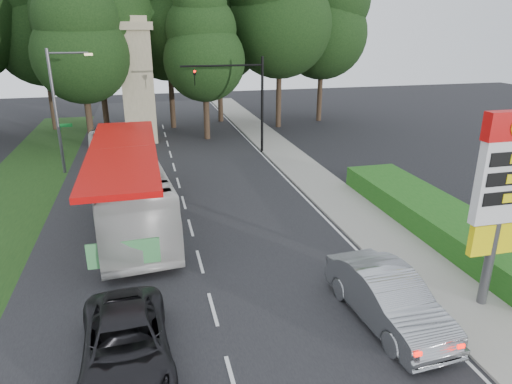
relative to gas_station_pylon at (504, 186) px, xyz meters
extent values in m
cube|color=black|center=(-9.20, 10.01, -4.44)|extent=(14.00, 80.00, 0.02)
cube|color=gray|center=(-0.70, 10.01, -4.39)|extent=(3.00, 80.00, 0.12)
cube|color=#193814|center=(-18.70, 16.01, -4.44)|extent=(5.00, 50.00, 0.02)
cube|color=#1A5416|center=(2.30, 6.01, -3.85)|extent=(3.00, 14.00, 1.20)
cylinder|color=#59595E|center=(0.00, 0.01, -2.85)|extent=(0.32, 0.32, 3.20)
cube|color=yellow|center=(0.00, 0.01, -1.85)|extent=(1.80, 0.25, 1.10)
cube|color=silver|center=(0.00, 0.01, 0.15)|extent=(2.00, 0.35, 2.80)
cube|color=black|center=(0.00, -0.18, 0.30)|extent=(1.70, 0.04, 0.45)
cube|color=black|center=(0.00, -0.18, -0.35)|extent=(1.70, 0.04, 0.45)
cylinder|color=black|center=(-2.20, 22.01, -0.85)|extent=(0.20, 0.20, 7.20)
cylinder|color=black|center=(-5.20, 22.01, 2.15)|extent=(6.00, 0.14, 0.14)
imported|color=black|center=(-7.20, 22.01, 1.90)|extent=(0.18, 0.22, 1.10)
sphere|color=#FF0C05|center=(-7.20, 21.86, 1.80)|extent=(0.18, 0.18, 0.18)
cylinder|color=#59595E|center=(-16.40, 20.01, -0.45)|extent=(0.20, 0.20, 8.00)
cylinder|color=#59595E|center=(-15.20, 20.01, 3.25)|extent=(2.40, 0.12, 0.12)
cube|color=#FFE599|center=(-14.00, 20.01, 3.15)|extent=(0.50, 0.22, 0.14)
cube|color=#0C591E|center=(-15.95, 20.01, -1.25)|extent=(0.85, 0.04, 0.22)
cube|color=#0C591E|center=(-16.40, 20.46, -1.55)|extent=(0.04, 0.85, 0.22)
cube|color=gray|center=(-11.20, 28.01, 0.05)|extent=(2.50, 2.50, 9.00)
cube|color=gray|center=(-11.20, 28.01, 4.85)|extent=(3.00, 3.00, 0.60)
cube|color=gray|center=(-11.20, 28.01, 5.35)|extent=(2.20, 2.20, 0.50)
cylinder|color=#2D2116|center=(-19.20, 35.01, -1.75)|extent=(0.50, 0.50, 5.40)
sphere|color=black|center=(-19.20, 35.01, 3.80)|extent=(8.40, 8.40, 8.40)
sphere|color=black|center=(-19.20, 35.01, 6.80)|extent=(7.20, 7.20, 7.20)
cylinder|color=#2D2116|center=(-14.20, 31.01, -1.21)|extent=(0.50, 0.50, 6.48)
sphere|color=black|center=(-14.20, 31.01, 5.45)|extent=(10.08, 10.08, 10.08)
cylinder|color=#2D2116|center=(-8.20, 33.01, -1.48)|extent=(0.50, 0.50, 5.94)
sphere|color=black|center=(-8.20, 33.01, 4.63)|extent=(9.24, 9.24, 9.24)
cylinder|color=#2D2116|center=(-3.20, 35.01, -1.84)|extent=(0.50, 0.50, 5.22)
sphere|color=black|center=(-3.20, 35.01, 3.53)|extent=(8.12, 8.12, 8.12)
sphere|color=black|center=(-3.20, 35.01, 6.43)|extent=(6.96, 6.96, 6.96)
cylinder|color=#2D2116|center=(1.80, 31.01, -1.39)|extent=(0.50, 0.50, 6.12)
sphere|color=black|center=(1.80, 31.01, 4.90)|extent=(9.52, 9.52, 9.52)
cylinder|color=#2D2116|center=(6.80, 33.01, -1.66)|extent=(0.50, 0.50, 5.58)
sphere|color=black|center=(6.80, 33.01, 4.08)|extent=(8.68, 8.68, 8.68)
sphere|color=black|center=(6.80, 33.01, 7.18)|extent=(7.44, 7.44, 7.44)
cylinder|color=#2D2116|center=(-15.20, 27.01, -2.11)|extent=(0.50, 0.50, 4.68)
sphere|color=black|center=(-15.20, 27.01, 2.70)|extent=(7.28, 7.28, 7.28)
sphere|color=black|center=(-15.20, 27.01, 5.30)|extent=(6.24, 6.24, 6.24)
cylinder|color=#2D2116|center=(-5.70, 27.51, -2.29)|extent=(0.50, 0.50, 4.32)
sphere|color=black|center=(-5.70, 27.51, 2.15)|extent=(6.72, 6.72, 6.72)
sphere|color=black|center=(-5.70, 27.51, 4.55)|extent=(5.76, 5.76, 5.76)
sphere|color=black|center=(-5.70, 27.51, 6.59)|extent=(4.32, 4.32, 4.32)
imported|color=silver|center=(-12.11, 10.91, -2.60)|extent=(4.45, 13.52, 3.70)
imported|color=#96999D|center=(-3.72, -0.02, -3.56)|extent=(2.31, 5.55, 1.79)
imported|color=black|center=(-12.00, -0.15, -3.71)|extent=(2.72, 5.45, 1.48)
camera|label=1|loc=(-11.00, -11.41, 4.77)|focal=32.00mm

